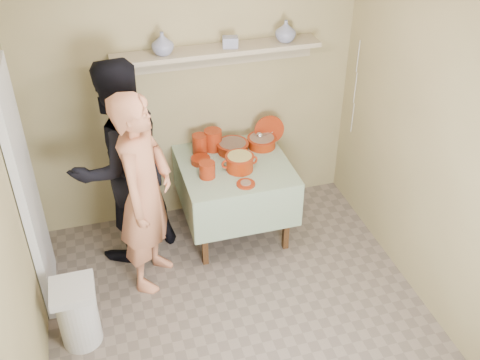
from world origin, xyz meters
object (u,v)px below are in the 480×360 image
object	(u,v)px
person_helper	(120,164)
serving_table	(234,175)
trash_bin	(78,314)
cazuela_rice	(240,161)
person_cook	(145,194)

from	to	relation	value
person_helper	serving_table	distance (m)	1.04
person_helper	trash_bin	distance (m)	1.27
serving_table	cazuela_rice	world-z (taller)	cazuela_rice
trash_bin	person_helper	bearing A→B (deg)	63.29
person_cook	person_helper	xyz separation A→B (m)	(-0.15, 0.43, 0.04)
serving_table	cazuela_rice	xyz separation A→B (m)	(0.02, -0.11, 0.20)
person_cook	person_helper	distance (m)	0.46
person_helper	serving_table	size ratio (longest dim) A/B	1.90
person_cook	person_helper	size ratio (longest dim) A/B	0.95
person_cook	cazuela_rice	size ratio (longest dim) A/B	5.34
cazuela_rice	person_cook	bearing A→B (deg)	-160.54
person_cook	cazuela_rice	world-z (taller)	person_cook
person_helper	person_cook	bearing A→B (deg)	81.50
person_cook	cazuela_rice	distance (m)	0.92
person_helper	cazuela_rice	world-z (taller)	person_helper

